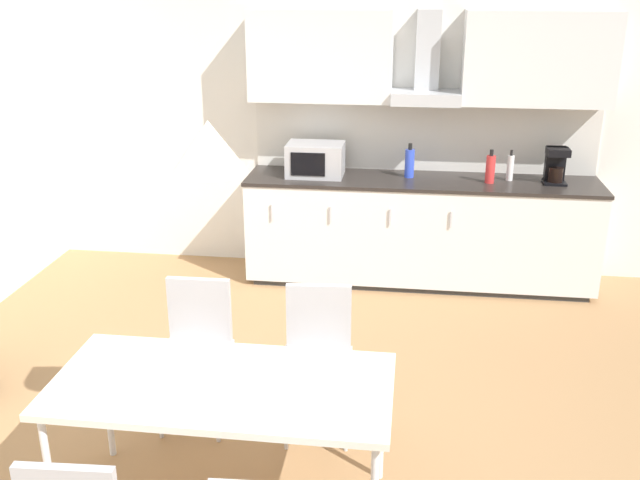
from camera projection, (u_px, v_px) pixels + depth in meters
name	position (u px, v px, depth m)	size (l,w,h in m)	color
ground_plane	(265.00, 434.00, 4.21)	(7.62, 8.19, 0.02)	#9E754C
wall_back	(324.00, 110.00, 6.30)	(6.10, 0.10, 2.87)	silver
kitchen_counter	(419.00, 230.00, 6.19)	(2.98, 0.66, 0.93)	#333333
backsplash_tile	(423.00, 138.00, 6.21)	(2.96, 0.02, 0.58)	silver
upper_wall_cabinets	(428.00, 58.00, 5.82)	(2.96, 0.40, 0.74)	silver
microwave	(315.00, 160.00, 6.09)	(0.48, 0.35, 0.28)	#ADADB2
coffee_maker	(556.00, 165.00, 5.86)	(0.18, 0.19, 0.30)	black
bottle_blue	(410.00, 163.00, 6.04)	(0.08, 0.08, 0.29)	blue
bottle_red	(490.00, 169.00, 5.88)	(0.08, 0.08, 0.28)	red
bottle_white	(510.00, 167.00, 5.95)	(0.06, 0.06, 0.26)	white
dining_table	(222.00, 390.00, 3.40)	(1.62, 0.77, 0.73)	silver
chair_far_left	(196.00, 338.00, 4.21)	(0.41, 0.41, 0.87)	#B2B2B7
chair_far_right	(318.00, 345.00, 4.12)	(0.43, 0.43, 0.87)	#B2B2B7
pendant_lamp	(209.00, 146.00, 2.99)	(0.32, 0.32, 0.22)	silver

